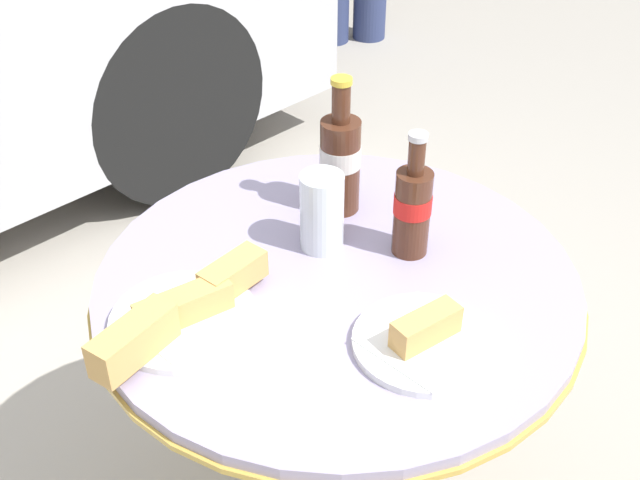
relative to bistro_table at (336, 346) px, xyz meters
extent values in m
cylinder|color=gold|center=(0.00, 0.00, -0.22)|extent=(0.08, 0.08, 0.72)
cylinder|color=gold|center=(0.00, 0.00, 0.13)|extent=(0.79, 0.79, 0.01)
cylinder|color=#9E93B2|center=(0.00, 0.00, 0.15)|extent=(0.78, 0.78, 0.02)
cylinder|color=#4C2819|center=(0.14, 0.13, 0.24)|extent=(0.07, 0.07, 0.17)
cylinder|color=silver|center=(0.14, 0.13, 0.26)|extent=(0.07, 0.07, 0.04)
cylinder|color=#4C2819|center=(0.14, 0.13, 0.36)|extent=(0.03, 0.03, 0.07)
cylinder|color=gold|center=(0.14, 0.13, 0.40)|extent=(0.04, 0.04, 0.01)
cylinder|color=#4C2819|center=(0.13, -0.04, 0.23)|extent=(0.06, 0.06, 0.15)
cylinder|color=red|center=(0.13, -0.04, 0.25)|extent=(0.06, 0.06, 0.03)
cylinder|color=#4C2819|center=(0.13, -0.04, 0.34)|extent=(0.03, 0.03, 0.06)
cylinder|color=silver|center=(0.13, -0.04, 0.37)|extent=(0.03, 0.03, 0.01)
cylinder|color=silver|center=(0.04, 0.07, 0.21)|extent=(0.07, 0.07, 0.11)
cylinder|color=silver|center=(0.04, 0.07, 0.23)|extent=(0.07, 0.07, 0.14)
cylinder|color=white|center=(-0.03, -0.20, 0.16)|extent=(0.21, 0.21, 0.01)
cube|color=white|center=(-0.03, -0.20, 0.17)|extent=(0.15, 0.15, 0.00)
cube|color=tan|center=(-0.03, -0.20, 0.19)|extent=(0.11, 0.05, 0.04)
cylinder|color=white|center=(-0.24, 0.08, 0.16)|extent=(0.22, 0.22, 0.01)
cube|color=white|center=(-0.24, 0.08, 0.17)|extent=(0.16, 0.16, 0.00)
cube|color=tan|center=(-0.34, 0.06, 0.20)|extent=(0.14, 0.07, 0.06)
cube|color=tan|center=(-0.24, 0.08, 0.19)|extent=(0.15, 0.07, 0.04)
cube|color=tan|center=(-0.15, 0.08, 0.19)|extent=(0.11, 0.06, 0.05)
cylinder|color=black|center=(0.65, 1.44, -0.25)|extent=(0.70, 0.22, 0.70)
camera|label=1|loc=(-0.73, -0.70, 0.96)|focal=45.00mm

